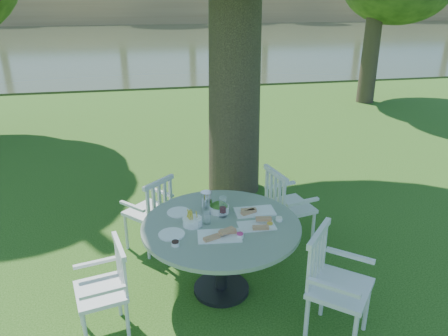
% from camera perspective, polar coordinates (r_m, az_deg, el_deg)
% --- Properties ---
extents(ground, '(140.00, 140.00, 0.00)m').
position_cam_1_polar(ground, '(5.45, 0.41, -9.09)').
color(ground, '#173B0C').
rests_on(ground, ground).
extents(table, '(1.52, 1.52, 0.77)m').
position_cam_1_polar(table, '(4.25, -0.36, -8.84)').
color(table, black).
rests_on(table, ground).
extents(chair_ne, '(0.55, 0.58, 0.97)m').
position_cam_1_polar(chair_ne, '(5.07, 7.74, -4.48)').
color(chair_ne, silver).
rests_on(chair_ne, ground).
extents(chair_nw, '(0.62, 0.62, 0.90)m').
position_cam_1_polar(chair_nw, '(5.05, -9.21, -5.23)').
color(chair_nw, silver).
rests_on(chair_nw, ground).
extents(chair_sw, '(0.50, 0.52, 0.87)m').
position_cam_1_polar(chair_sw, '(3.97, -14.65, -14.34)').
color(chair_sw, silver).
rests_on(chair_sw, ground).
extents(chair_se, '(0.69, 0.69, 1.00)m').
position_cam_1_polar(chair_se, '(3.88, 13.58, -13.74)').
color(chair_se, silver).
rests_on(chair_se, ground).
extents(tableware, '(1.19, 0.78, 0.23)m').
position_cam_1_polar(tableware, '(4.23, -1.24, -6.21)').
color(tableware, white).
rests_on(tableware, table).
extents(river, '(100.00, 28.00, 0.12)m').
position_cam_1_polar(river, '(27.73, -9.50, 15.95)').
color(river, '#2D351F').
rests_on(river, ground).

